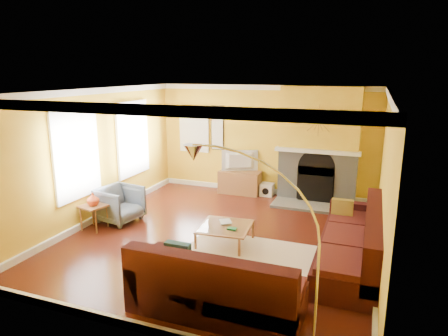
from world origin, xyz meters
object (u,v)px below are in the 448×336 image
at_px(sectional_sofa, 276,239).
at_px(coffee_table, 225,235).
at_px(arc_lamp, 258,256).
at_px(armchair, 119,204).
at_px(media_console, 240,182).
at_px(side_table, 94,217).

distance_m(sectional_sofa, coffee_table, 1.18).
xyz_separation_m(coffee_table, arc_lamp, (1.31, -2.51, 0.96)).
distance_m(coffee_table, armchair, 2.45).
bearing_deg(arc_lamp, sectional_sofa, 97.41).
xyz_separation_m(sectional_sofa, armchair, (-3.47, 0.78, -0.08)).
height_order(sectional_sofa, armchair, sectional_sofa).
bearing_deg(arc_lamp, armchair, 143.09).
bearing_deg(arc_lamp, media_console, 110.19).
height_order(sectional_sofa, media_console, sectional_sofa).
bearing_deg(side_table, media_console, 59.36).
distance_m(armchair, arc_lamp, 4.74).
xyz_separation_m(sectional_sofa, media_console, (-1.77, 3.50, -0.16)).
xyz_separation_m(side_table, arc_lamp, (3.96, -2.27, 0.90)).
relative_size(coffee_table, arc_lamp, 0.39).
bearing_deg(media_console, sectional_sofa, -63.19).
distance_m(sectional_sofa, side_table, 3.71).
height_order(armchair, side_table, armchair).
relative_size(sectional_sofa, coffee_table, 4.33).
bearing_deg(armchair, media_console, -22.11).
xyz_separation_m(media_console, side_table, (-1.92, -3.25, -0.04)).
bearing_deg(armchair, side_table, 167.61).
xyz_separation_m(coffee_table, media_console, (-0.72, 3.01, 0.11)).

